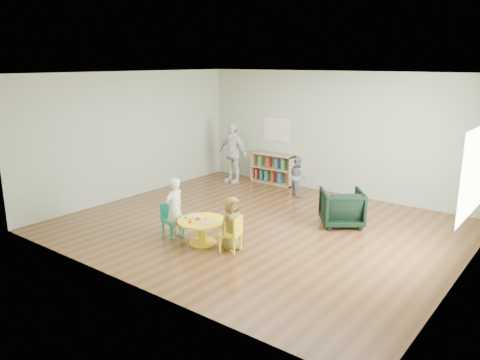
{
  "coord_description": "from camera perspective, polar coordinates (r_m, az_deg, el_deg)",
  "views": [
    {
      "loc": [
        4.78,
        -6.77,
        3.02
      ],
      "look_at": [
        -0.22,
        -0.3,
        0.93
      ],
      "focal_mm": 35.0,
      "sensor_mm": 36.0,
      "label": 1
    }
  ],
  "objects": [
    {
      "name": "kid_chair_right",
      "position": [
        7.6,
        -0.9,
        -6.46
      ],
      "size": [
        0.38,
        0.38,
        0.59
      ],
      "rotation": [
        0.0,
        0.0,
        1.8
      ],
      "color": "yellow",
      "rests_on": "ground"
    },
    {
      "name": "kid_chair_left",
      "position": [
        8.35,
        -8.35,
        -4.66
      ],
      "size": [
        0.38,
        0.38,
        0.6
      ],
      "rotation": [
        0.0,
        0.0,
        -1.77
      ],
      "color": "#1B957D",
      "rests_on": "ground"
    },
    {
      "name": "activity_table",
      "position": [
        7.96,
        -4.61,
        -5.76
      ],
      "size": [
        0.83,
        0.83,
        0.46
      ],
      "rotation": [
        0.0,
        0.0,
        0.28
      ],
      "color": "yellow",
      "rests_on": "ground"
    },
    {
      "name": "armchair",
      "position": [
        8.98,
        12.3,
        -3.31
      ],
      "size": [
        1.05,
        1.06,
        0.69
      ],
      "primitive_type": "imported",
      "rotation": [
        0.0,
        0.0,
        3.81
      ],
      "color": "black",
      "rests_on": "ground"
    },
    {
      "name": "child_right",
      "position": [
        7.63,
        -1.02,
        -5.32
      ],
      "size": [
        0.39,
        0.5,
        0.9
      ],
      "primitive_type": "imported",
      "rotation": [
        0.0,
        0.0,
        1.32
      ],
      "color": "gold",
      "rests_on": "ground"
    },
    {
      "name": "room",
      "position": [
        8.36,
        2.55,
        6.59
      ],
      "size": [
        7.1,
        7.0,
        2.8
      ],
      "color": "#54341A",
      "rests_on": "ground"
    },
    {
      "name": "toddler",
      "position": [
        10.75,
        7.06,
        0.46
      ],
      "size": [
        0.56,
        0.53,
        0.92
      ],
      "primitive_type": "imported",
      "rotation": [
        0.0,
        0.0,
        2.58
      ],
      "color": "#181A3D",
      "rests_on": "ground"
    },
    {
      "name": "adult_caretaker",
      "position": [
        11.79,
        -0.93,
        3.3
      ],
      "size": [
        0.91,
        0.42,
        1.52
      ],
      "primitive_type": "imported",
      "rotation": [
        0.0,
        0.0,
        -0.05
      ],
      "color": "silver",
      "rests_on": "ground"
    },
    {
      "name": "bookshelf",
      "position": [
        11.86,
        4.01,
        1.39
      ],
      "size": [
        1.2,
        0.3,
        0.75
      ],
      "color": "#9F8558",
      "rests_on": "ground"
    },
    {
      "name": "alphabet_poster",
      "position": [
        11.78,
        4.49,
        6.16
      ],
      "size": [
        0.74,
        0.01,
        0.54
      ],
      "color": "white",
      "rests_on": "ground"
    },
    {
      "name": "child_left",
      "position": [
        8.19,
        -8.0,
        -3.44
      ],
      "size": [
        0.26,
        0.39,
        1.07
      ],
      "primitive_type": "imported",
      "rotation": [
        0.0,
        0.0,
        -1.58
      ],
      "color": "white",
      "rests_on": "ground"
    }
  ]
}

